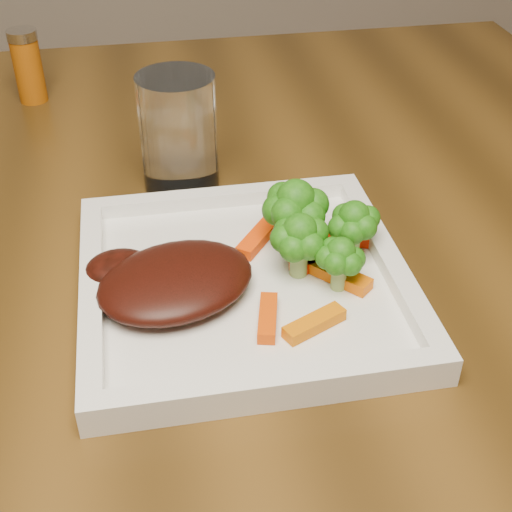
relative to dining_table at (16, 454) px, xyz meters
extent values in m
cube|color=white|center=(0.28, -0.18, 0.38)|extent=(0.27, 0.27, 0.01)
ellipsoid|color=#390D08|center=(0.22, -0.19, 0.40)|extent=(0.16, 0.14, 0.03)
cube|color=#D76A03|center=(0.32, -0.25, 0.39)|extent=(0.05, 0.04, 0.01)
cube|color=#DB4203|center=(0.29, -0.23, 0.39)|extent=(0.03, 0.05, 0.01)
cube|color=#FF2104|center=(0.38, -0.14, 0.39)|extent=(0.06, 0.03, 0.01)
cube|color=#F33D03|center=(0.30, -0.12, 0.39)|extent=(0.05, 0.06, 0.01)
cube|color=#E35F03|center=(0.35, -0.19, 0.39)|extent=(0.05, 0.06, 0.01)
cube|color=red|center=(0.34, -0.17, 0.39)|extent=(0.05, 0.03, 0.01)
cylinder|color=#9C4A08|center=(0.07, 0.26, 0.42)|extent=(0.04, 0.04, 0.09)
cylinder|color=white|center=(0.24, 0.01, 0.44)|extent=(0.08, 0.08, 0.12)
camera|label=1|loc=(0.20, -0.64, 0.76)|focal=50.00mm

